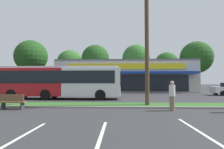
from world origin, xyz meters
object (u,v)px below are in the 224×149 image
object	(u,v)px
utility_pole	(145,21)
city_bus	(60,81)
bus_stop_bench	(12,101)
car_2	(72,89)
pedestrian_by_pole	(172,96)

from	to	relation	value
utility_pole	city_bus	bearing A→B (deg)	145.95
bus_stop_bench	car_2	bearing A→B (deg)	-92.61
city_bus	car_2	xyz separation A→B (m)	(-0.08, 5.49, -1.04)
car_2	utility_pole	bearing A→B (deg)	-53.63
pedestrian_by_pole	bus_stop_bench	bearing A→B (deg)	-47.09
city_bus	pedestrian_by_pole	distance (m)	11.73
bus_stop_bench	car_2	distance (m)	12.60
city_bus	bus_stop_bench	distance (m)	7.24
bus_stop_bench	pedestrian_by_pole	distance (m)	9.86
utility_pole	city_bus	world-z (taller)	utility_pole
city_bus	utility_pole	bearing A→B (deg)	-32.79
bus_stop_bench	car_2	size ratio (longest dim) A/B	0.38
utility_pole	pedestrian_by_pole	bearing A→B (deg)	-55.12
bus_stop_bench	city_bus	bearing A→B (deg)	-95.25
car_2	bus_stop_bench	bearing A→B (deg)	-92.61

